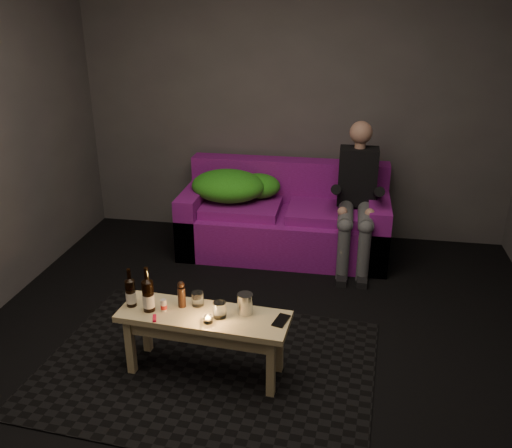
% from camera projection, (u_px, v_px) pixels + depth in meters
% --- Properties ---
extents(floor, '(4.50, 4.50, 0.00)m').
position_uv_depth(floor, '(252.00, 370.00, 3.39)').
color(floor, black).
rests_on(floor, ground).
extents(room, '(4.50, 4.50, 4.50)m').
position_uv_depth(room, '(265.00, 92.00, 3.19)').
color(room, silver).
rests_on(room, ground).
extents(rug, '(2.16, 1.64, 0.01)m').
position_uv_depth(rug, '(208.00, 366.00, 3.42)').
color(rug, black).
rests_on(rug, floor).
extents(sofa, '(1.82, 0.82, 0.78)m').
position_uv_depth(sofa, '(285.00, 220.00, 4.94)').
color(sofa, '#750F6E').
rests_on(sofa, floor).
extents(green_blanket, '(0.80, 0.55, 0.27)m').
position_uv_depth(green_blanket, '(233.00, 186.00, 4.89)').
color(green_blanket, '#2B8818').
rests_on(green_blanket, sofa).
extents(person, '(0.33, 0.76, 1.22)m').
position_uv_depth(person, '(357.00, 194.00, 4.57)').
color(person, black).
rests_on(person, sofa).
extents(coffee_table, '(1.05, 0.40, 0.42)m').
position_uv_depth(coffee_table, '(204.00, 325.00, 3.25)').
color(coffee_table, tan).
rests_on(coffee_table, rug).
extents(beer_bottle_a, '(0.06, 0.06, 0.25)m').
position_uv_depth(beer_bottle_a, '(131.00, 292.00, 3.27)').
color(beer_bottle_a, black).
rests_on(beer_bottle_a, coffee_table).
extents(beer_bottle_b, '(0.07, 0.07, 0.29)m').
position_uv_depth(beer_bottle_b, '(148.00, 295.00, 3.22)').
color(beer_bottle_b, black).
rests_on(beer_bottle_b, coffee_table).
extents(salt_shaker, '(0.05, 0.05, 0.08)m').
position_uv_depth(salt_shaker, '(164.00, 305.00, 3.24)').
color(salt_shaker, silver).
rests_on(salt_shaker, coffee_table).
extents(pepper_mill, '(0.05, 0.05, 0.13)m').
position_uv_depth(pepper_mill, '(182.00, 297.00, 3.27)').
color(pepper_mill, black).
rests_on(pepper_mill, coffee_table).
extents(tumbler_back, '(0.08, 0.08, 0.09)m').
position_uv_depth(tumbler_back, '(198.00, 299.00, 3.29)').
color(tumbler_back, white).
rests_on(tumbler_back, coffee_table).
extents(tealight, '(0.06, 0.06, 0.04)m').
position_uv_depth(tealight, '(208.00, 319.00, 3.13)').
color(tealight, white).
rests_on(tealight, coffee_table).
extents(tumbler_front, '(0.10, 0.10, 0.10)m').
position_uv_depth(tumbler_front, '(220.00, 310.00, 3.17)').
color(tumbler_front, white).
rests_on(tumbler_front, coffee_table).
extents(steel_cup, '(0.09, 0.09, 0.13)m').
position_uv_depth(steel_cup, '(245.00, 304.00, 3.20)').
color(steel_cup, '#A9ACB0').
rests_on(steel_cup, coffee_table).
extents(smartphone, '(0.10, 0.15, 0.01)m').
position_uv_depth(smartphone, '(281.00, 320.00, 3.14)').
color(smartphone, black).
rests_on(smartphone, coffee_table).
extents(red_lighter, '(0.04, 0.07, 0.01)m').
position_uv_depth(red_lighter, '(154.00, 318.00, 3.16)').
color(red_lighter, red).
rests_on(red_lighter, coffee_table).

